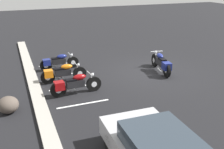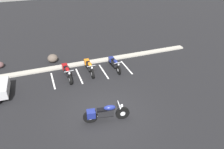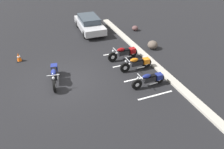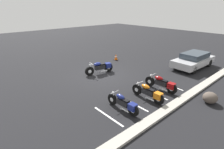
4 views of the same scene
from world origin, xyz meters
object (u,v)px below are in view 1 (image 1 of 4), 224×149
(parked_bike_0, at_px, (74,84))
(parked_bike_1, at_px, (61,73))
(landscape_rock_1, at_px, (8,105))
(motorcycle_navy_featured, at_px, (162,63))
(parked_bike_2, at_px, (58,62))

(parked_bike_0, bearing_deg, parked_bike_1, 94.46)
(parked_bike_0, height_order, landscape_rock_1, parked_bike_0)
(motorcycle_navy_featured, xyz_separation_m, parked_bike_2, (2.40, 4.92, -0.06))
(motorcycle_navy_featured, distance_m, landscape_rock_1, 7.68)
(parked_bike_0, relative_size, parked_bike_2, 1.07)
(landscape_rock_1, bearing_deg, parked_bike_0, -76.15)
(parked_bike_0, bearing_deg, landscape_rock_1, -168.79)
(parked_bike_2, bearing_deg, motorcycle_navy_featured, -27.44)
(landscape_rock_1, bearing_deg, motorcycle_navy_featured, -77.56)
(motorcycle_navy_featured, xyz_separation_m, parked_bike_1, (0.57, 5.08, -0.04))
(parked_bike_0, height_order, parked_bike_2, parked_bike_0)
(motorcycle_navy_featured, xyz_separation_m, parked_bike_0, (-1.01, 4.88, -0.03))
(parked_bike_0, height_order, parked_bike_1, parked_bike_0)
(parked_bike_1, bearing_deg, landscape_rock_1, -137.15)
(parked_bike_1, xyz_separation_m, parked_bike_2, (1.83, -0.16, -0.02))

